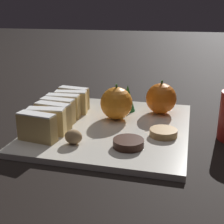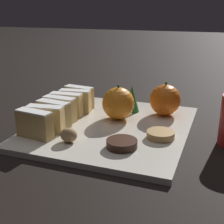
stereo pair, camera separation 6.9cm
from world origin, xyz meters
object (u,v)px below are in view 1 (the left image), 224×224
at_px(orange_near, 117,103).
at_px(walnut, 73,137).
at_px(orange_far, 161,98).
at_px(chocolate_cookie, 128,143).

relative_size(orange_near, walnut, 2.42).
xyz_separation_m(orange_far, chocolate_cookie, (-0.04, -0.21, -0.03)).
distance_m(orange_far, walnut, 0.27).
bearing_deg(orange_far, orange_near, -145.45).
bearing_deg(chocolate_cookie, orange_near, 111.40).
relative_size(orange_far, chocolate_cookie, 1.41).
height_order(orange_near, walnut, orange_near).
bearing_deg(walnut, orange_near, 73.32).
bearing_deg(orange_far, chocolate_cookie, -100.10).
bearing_deg(orange_far, walnut, -122.53).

